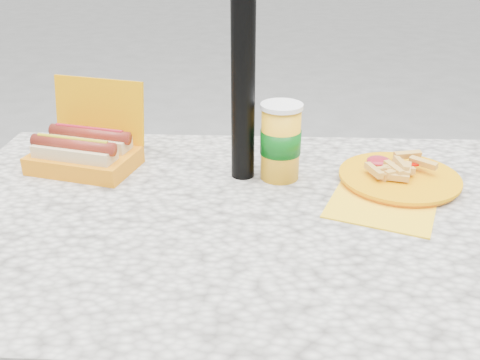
{
  "coord_description": "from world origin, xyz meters",
  "views": [
    {
      "loc": [
        0.04,
        -0.9,
        1.25
      ],
      "look_at": [
        -0.0,
        0.03,
        0.8
      ],
      "focal_mm": 40.0,
      "sensor_mm": 36.0,
      "label": 1
    }
  ],
  "objects_px": {
    "soda_cup": "(281,142)",
    "umbrella_pole": "(243,10)",
    "hotdog_box": "(85,150)",
    "fries_plate": "(397,178)"
  },
  "relations": [
    {
      "from": "hotdog_box",
      "to": "soda_cup",
      "type": "distance_m",
      "value": 0.44
    },
    {
      "from": "fries_plate",
      "to": "soda_cup",
      "type": "xyz_separation_m",
      "value": [
        -0.25,
        0.02,
        0.07
      ]
    },
    {
      "from": "umbrella_pole",
      "to": "hotdog_box",
      "type": "bearing_deg",
      "value": 175.74
    },
    {
      "from": "umbrella_pole",
      "to": "soda_cup",
      "type": "bearing_deg",
      "value": -4.09
    },
    {
      "from": "soda_cup",
      "to": "umbrella_pole",
      "type": "bearing_deg",
      "value": 175.91
    },
    {
      "from": "umbrella_pole",
      "to": "soda_cup",
      "type": "relative_size",
      "value": 13.24
    },
    {
      "from": "umbrella_pole",
      "to": "fries_plate",
      "type": "xyz_separation_m",
      "value": [
        0.33,
        -0.03,
        -0.34
      ]
    },
    {
      "from": "soda_cup",
      "to": "fries_plate",
      "type": "bearing_deg",
      "value": -4.89
    },
    {
      "from": "umbrella_pole",
      "to": "hotdog_box",
      "type": "xyz_separation_m",
      "value": [
        -0.36,
        0.03,
        -0.31
      ]
    },
    {
      "from": "fries_plate",
      "to": "soda_cup",
      "type": "bearing_deg",
      "value": 175.11
    }
  ]
}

